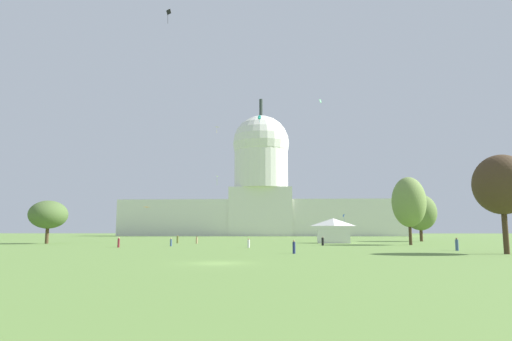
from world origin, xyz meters
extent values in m
plane|color=olive|center=(0.00, 0.00, 0.00)|extent=(800.00, 800.00, 0.00)
cube|color=silver|center=(-40.32, 190.48, 9.18)|extent=(72.50, 19.73, 18.36)
cube|color=silver|center=(32.17, 190.48, 9.18)|extent=(72.50, 19.73, 18.36)
cube|color=silver|center=(-4.07, 190.48, 12.24)|extent=(31.71, 21.70, 24.49)
cylinder|color=silver|center=(-4.07, 190.48, 36.42)|extent=(27.96, 27.96, 23.86)
sphere|color=silver|center=(-4.07, 190.48, 48.35)|extent=(29.49, 29.49, 29.49)
cylinder|color=#2D3833|center=(-4.07, 190.48, 67.80)|extent=(1.80, 1.80, 9.40)
cube|color=white|center=(17.38, 62.39, 1.47)|extent=(7.13, 4.60, 2.94)
pyramid|color=white|center=(17.38, 62.39, 4.66)|extent=(7.48, 4.83, 1.72)
cylinder|color=#42301E|center=(30.74, 49.81, 2.70)|extent=(0.60, 0.60, 5.41)
ellipsoid|color=olive|center=(30.74, 49.81, 8.35)|extent=(7.24, 7.80, 9.83)
cylinder|color=#42301E|center=(32.35, 16.49, 3.08)|extent=(0.64, 0.64, 6.17)
ellipsoid|color=#42301E|center=(32.35, 16.49, 8.35)|extent=(8.87, 8.97, 7.29)
cylinder|color=#4C3823|center=(41.82, 78.62, 2.34)|extent=(0.80, 0.80, 4.68)
ellipsoid|color=olive|center=(41.82, 78.62, 7.48)|extent=(11.58, 11.58, 9.34)
cylinder|color=#4C3823|center=(-44.32, 54.38, 2.19)|extent=(0.72, 0.72, 4.39)
ellipsoid|color=#4C6633|center=(-44.32, 54.38, 6.19)|extent=(9.67, 10.02, 6.00)
cylinder|color=#3D5684|center=(-14.11, 40.67, 0.62)|extent=(0.49, 0.49, 1.25)
sphere|color=tan|center=(-14.11, 40.67, 1.36)|extent=(0.32, 0.32, 0.23)
cylinder|color=black|center=(13.37, 45.71, 0.73)|extent=(0.62, 0.62, 1.45)
sphere|color=tan|center=(13.37, 45.71, 1.55)|extent=(0.27, 0.27, 0.20)
cylinder|color=tan|center=(-12.44, 56.58, 0.66)|extent=(0.43, 0.43, 1.31)
sphere|color=brown|center=(-12.44, 56.58, 1.43)|extent=(0.23, 0.23, 0.23)
cylinder|color=silver|center=(0.22, 34.71, 0.65)|extent=(0.57, 0.57, 1.30)
sphere|color=#A37556|center=(0.22, 34.71, 1.41)|extent=(0.29, 0.29, 0.21)
cylinder|color=olive|center=(-17.20, 59.19, 0.77)|extent=(0.45, 0.45, 1.55)
sphere|color=tan|center=(-17.20, 59.19, 1.66)|extent=(0.24, 0.24, 0.23)
cylinder|color=navy|center=(7.04, 16.16, 0.70)|extent=(0.46, 0.46, 1.40)
sphere|color=#A37556|center=(7.04, 16.16, 1.51)|extent=(0.31, 0.31, 0.23)
cylinder|color=#3D5684|center=(29.97, 25.26, 0.77)|extent=(0.48, 0.48, 1.55)
sphere|color=brown|center=(29.97, 25.26, 1.67)|extent=(0.28, 0.28, 0.25)
cylinder|color=maroon|center=(-21.41, 34.51, 0.72)|extent=(0.40, 0.40, 1.44)
sphere|color=tan|center=(-21.41, 34.51, 1.57)|extent=(0.27, 0.27, 0.25)
cube|color=teal|center=(-3.11, 149.89, 51.56)|extent=(1.48, 1.52, 0.77)
cube|color=teal|center=(-3.11, 149.89, 52.31)|extent=(1.48, 1.52, 0.77)
cylinder|color=teal|center=(-3.05, 149.89, 50.55)|extent=(0.24, 0.16, 1.53)
cube|color=green|center=(19.78, 110.45, 47.18)|extent=(0.71, 0.80, 1.30)
pyramid|color=#8CD133|center=(-22.16, 151.71, 26.11)|extent=(1.22, 1.48, 0.33)
cylinder|color=#8CD133|center=(-21.70, 151.56, 23.87)|extent=(0.09, 0.51, 2.94)
pyramid|color=yellow|center=(-20.88, 143.81, 46.18)|extent=(1.78, 0.94, 0.20)
cylinder|color=yellow|center=(-21.03, 144.13, 44.63)|extent=(0.19, 0.25, 1.46)
cube|color=black|center=(-16.93, 45.31, 46.98)|extent=(1.17, 0.82, 0.97)
cylinder|color=black|center=(-17.09, 45.31, 45.47)|extent=(0.15, 0.19, 2.11)
cube|color=blue|center=(27.94, 118.95, 8.04)|extent=(0.61, 0.80, 0.95)
cylinder|color=blue|center=(28.05, 118.95, 6.32)|extent=(0.16, 0.29, 2.45)
pyramid|color=orange|center=(-25.98, 65.48, 8.06)|extent=(1.47, 1.46, 0.14)
camera|label=1|loc=(5.27, -38.40, 2.78)|focal=31.00mm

